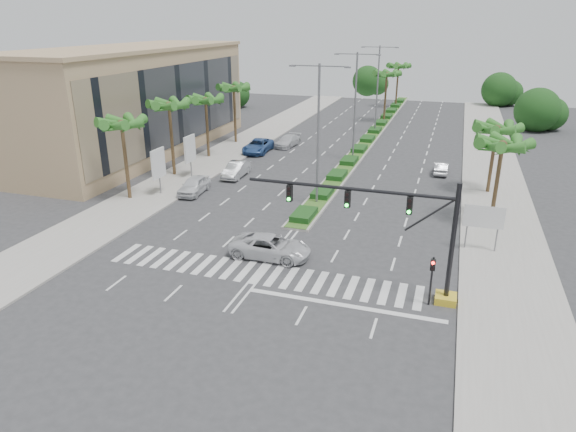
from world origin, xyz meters
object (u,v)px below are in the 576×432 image
object	(u,v)px
car_parked_a	(194,185)
car_parked_c	(258,146)
car_parked_b	(236,170)
car_crossing	(270,247)
car_right	(441,168)
car_parked_d	(288,141)

from	to	relation	value
car_parked_a	car_parked_c	bearing A→B (deg)	86.34
car_parked_b	car_crossing	xyz separation A→B (m)	(9.96, -17.04, -0.00)
car_right	car_parked_c	bearing A→B (deg)	-6.66
car_parked_b	car_crossing	size ratio (longest dim) A/B	0.85
car_parked_a	car_parked_d	size ratio (longest dim) A/B	0.95
car_parked_a	car_right	bearing A→B (deg)	28.87
car_crossing	car_right	size ratio (longest dim) A/B	1.45
car_parked_c	car_crossing	bearing A→B (deg)	-70.08
car_parked_b	car_right	world-z (taller)	car_parked_b
car_right	car_parked_d	bearing A→B (deg)	-19.20
car_parked_b	car_parked_d	bearing A→B (deg)	85.15
car_parked_a	car_parked_d	distance (m)	21.04
car_parked_a	car_parked_c	size ratio (longest dim) A/B	0.80
car_crossing	car_right	world-z (taller)	car_crossing
car_parked_d	car_crossing	size ratio (longest dim) A/B	0.88
car_parked_c	car_crossing	distance (m)	29.86
car_parked_a	car_right	xyz separation A→B (m)	(21.72, 14.04, -0.16)
car_parked_a	car_parked_b	world-z (taller)	car_parked_a
car_parked_d	car_crossing	world-z (taller)	car_crossing
car_parked_a	car_crossing	distance (m)	15.77
car_parked_b	car_right	bearing A→B (deg)	19.49
car_crossing	car_right	xyz separation A→B (m)	(10.20, 24.82, -0.14)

